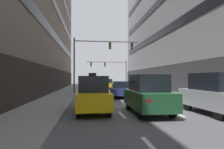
% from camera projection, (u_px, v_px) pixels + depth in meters
% --- Properties ---
extents(ground_plane, '(120.00, 120.00, 0.00)m').
position_uv_depth(ground_plane, '(136.00, 106.00, 13.64)').
color(ground_plane, '#515156').
extents(sidewalk_left, '(3.10, 80.00, 0.14)m').
position_uv_depth(sidewalk_left, '(44.00, 107.00, 12.89)').
color(sidewalk_left, gray).
rests_on(sidewalk_left, ground).
extents(sidewalk_right, '(3.10, 80.00, 0.14)m').
position_uv_depth(sidewalk_right, '(218.00, 104.00, 14.38)').
color(sidewalk_right, gray).
rests_on(sidewalk_right, ground).
extents(lane_stripe_l1_s2, '(0.16, 2.00, 0.01)m').
position_uv_depth(lane_stripe_l1_s2, '(152.00, 148.00, 5.51)').
color(lane_stripe_l1_s2, silver).
rests_on(lane_stripe_l1_s2, ground).
extents(lane_stripe_l1_s3, '(0.16, 2.00, 0.01)m').
position_uv_depth(lane_stripe_l1_s3, '(122.00, 115.00, 10.47)').
color(lane_stripe_l1_s3, silver).
rests_on(lane_stripe_l1_s3, ground).
extents(lane_stripe_l1_s4, '(0.16, 2.00, 0.01)m').
position_uv_depth(lane_stripe_l1_s4, '(111.00, 103.00, 15.44)').
color(lane_stripe_l1_s4, silver).
rests_on(lane_stripe_l1_s4, ground).
extents(lane_stripe_l1_s5, '(0.16, 2.00, 0.01)m').
position_uv_depth(lane_stripe_l1_s5, '(105.00, 97.00, 20.40)').
color(lane_stripe_l1_s5, silver).
rests_on(lane_stripe_l1_s5, ground).
extents(lane_stripe_l1_s6, '(0.16, 2.00, 0.01)m').
position_uv_depth(lane_stripe_l1_s6, '(102.00, 93.00, 25.36)').
color(lane_stripe_l1_s6, silver).
rests_on(lane_stripe_l1_s6, ground).
extents(lane_stripe_l1_s7, '(0.16, 2.00, 0.01)m').
position_uv_depth(lane_stripe_l1_s7, '(99.00, 90.00, 30.32)').
color(lane_stripe_l1_s7, silver).
rests_on(lane_stripe_l1_s7, ground).
extents(lane_stripe_l1_s8, '(0.16, 2.00, 0.01)m').
position_uv_depth(lane_stripe_l1_s8, '(98.00, 89.00, 35.28)').
color(lane_stripe_l1_s8, silver).
rests_on(lane_stripe_l1_s8, ground).
extents(lane_stripe_l1_s9, '(0.16, 2.00, 0.01)m').
position_uv_depth(lane_stripe_l1_s9, '(96.00, 87.00, 40.25)').
color(lane_stripe_l1_s9, silver).
rests_on(lane_stripe_l1_s9, ground).
extents(lane_stripe_l1_s10, '(0.16, 2.00, 0.01)m').
position_uv_depth(lane_stripe_l1_s10, '(95.00, 86.00, 45.21)').
color(lane_stripe_l1_s10, silver).
rests_on(lane_stripe_l1_s10, ground).
extents(lane_stripe_l2_s3, '(0.16, 2.00, 0.01)m').
position_uv_depth(lane_stripe_l2_s3, '(176.00, 113.00, 10.85)').
color(lane_stripe_l2_s3, silver).
rests_on(lane_stripe_l2_s3, ground).
extents(lane_stripe_l2_s4, '(0.16, 2.00, 0.01)m').
position_uv_depth(lane_stripe_l2_s4, '(148.00, 102.00, 15.81)').
color(lane_stripe_l2_s4, silver).
rests_on(lane_stripe_l2_s4, ground).
extents(lane_stripe_l2_s5, '(0.16, 2.00, 0.01)m').
position_uv_depth(lane_stripe_l2_s5, '(134.00, 96.00, 20.77)').
color(lane_stripe_l2_s5, silver).
rests_on(lane_stripe_l2_s5, ground).
extents(lane_stripe_l2_s6, '(0.16, 2.00, 0.01)m').
position_uv_depth(lane_stripe_l2_s6, '(125.00, 93.00, 25.73)').
color(lane_stripe_l2_s6, silver).
rests_on(lane_stripe_l2_s6, ground).
extents(lane_stripe_l2_s7, '(0.16, 2.00, 0.01)m').
position_uv_depth(lane_stripe_l2_s7, '(119.00, 90.00, 30.69)').
color(lane_stripe_l2_s7, silver).
rests_on(lane_stripe_l2_s7, ground).
extents(lane_stripe_l2_s8, '(0.16, 2.00, 0.01)m').
position_uv_depth(lane_stripe_l2_s8, '(115.00, 88.00, 35.65)').
color(lane_stripe_l2_s8, silver).
rests_on(lane_stripe_l2_s8, ground).
extents(lane_stripe_l2_s9, '(0.16, 2.00, 0.01)m').
position_uv_depth(lane_stripe_l2_s9, '(111.00, 87.00, 40.62)').
color(lane_stripe_l2_s9, silver).
rests_on(lane_stripe_l2_s9, ground).
extents(lane_stripe_l2_s10, '(0.16, 2.00, 0.01)m').
position_uv_depth(lane_stripe_l2_s10, '(109.00, 86.00, 45.58)').
color(lane_stripe_l2_s10, silver).
rests_on(lane_stripe_l2_s10, ground).
extents(taxi_driving_0, '(1.96, 4.35, 2.25)m').
position_uv_depth(taxi_driving_0, '(90.00, 83.00, 33.36)').
color(taxi_driving_0, black).
rests_on(taxi_driving_0, ground).
extents(car_driving_1, '(1.90, 4.44, 1.66)m').
position_uv_depth(car_driving_1, '(90.00, 88.00, 22.10)').
color(car_driving_1, black).
rests_on(car_driving_1, ground).
extents(car_driving_2, '(1.85, 4.40, 2.13)m').
position_uv_depth(car_driving_2, '(148.00, 94.00, 10.88)').
color(car_driving_2, black).
rests_on(car_driving_2, ground).
extents(taxi_driving_3, '(1.96, 4.64, 1.92)m').
position_uv_depth(taxi_driving_3, '(107.00, 84.00, 33.81)').
color(taxi_driving_3, black).
rests_on(taxi_driving_3, ground).
extents(taxi_driving_4, '(2.07, 4.52, 1.84)m').
position_uv_depth(taxi_driving_4, '(104.00, 83.00, 41.85)').
color(taxi_driving_4, black).
rests_on(taxi_driving_4, ground).
extents(taxi_driving_5, '(1.88, 4.27, 2.22)m').
position_uv_depth(taxi_driving_5, '(92.00, 94.00, 11.17)').
color(taxi_driving_5, black).
rests_on(taxi_driving_5, ground).
extents(car_driving_6, '(1.98, 4.35, 1.60)m').
position_uv_depth(car_driving_6, '(120.00, 89.00, 19.54)').
color(car_driving_6, black).
rests_on(car_driving_6, ground).
extents(car_parked_1, '(2.05, 4.63, 2.21)m').
position_uv_depth(car_parked_1, '(216.00, 94.00, 10.58)').
color(car_parked_1, black).
rests_on(car_parked_1, ground).
extents(traffic_signal_0, '(8.11, 0.35, 6.73)m').
position_uv_depth(traffic_signal_0, '(96.00, 53.00, 24.60)').
color(traffic_signal_0, '#4C4C51').
rests_on(traffic_signal_0, sidewalk_left).
extents(traffic_signal_1, '(8.47, 0.35, 5.59)m').
position_uv_depth(traffic_signal_1, '(112.00, 67.00, 42.30)').
color(traffic_signal_1, '#4C4C51').
rests_on(traffic_signal_1, sidewalk_right).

